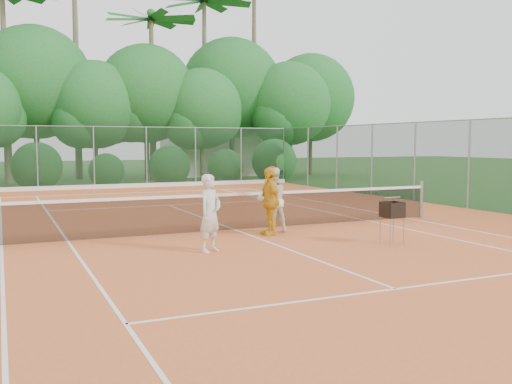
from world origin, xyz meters
TOP-DOWN VIEW (x-y plane):
  - ground at (0.00, 0.00)m, footprint 120.00×120.00m
  - clay_court at (0.00, 0.00)m, footprint 18.00×36.00m
  - club_building at (9.00, 24.00)m, footprint 8.00×5.00m
  - tennis_net at (0.00, 0.00)m, footprint 11.97×0.10m
  - player_white at (-1.57, -2.41)m, footprint 0.70×0.64m
  - player_center_grp at (0.69, -0.65)m, footprint 0.79×0.62m
  - player_yellow at (0.46, -0.98)m, footprint 0.43×0.97m
  - ball_hopper at (2.41, -3.19)m, footprint 0.41×0.41m
  - stray_ball_a at (0.02, 11.72)m, footprint 0.07×0.07m
  - stray_ball_b at (-1.70, 12.54)m, footprint 0.07×0.07m
  - stray_ball_c at (-0.55, 8.38)m, footprint 0.07×0.07m
  - court_markings at (0.00, 0.00)m, footprint 11.03×23.83m
  - fence_back at (0.00, 15.00)m, footprint 18.07×0.07m
  - tropical_treeline at (1.43, 20.22)m, footprint 32.10×8.49m

SIDE VIEW (x-z plane):
  - ground at x=0.00m, z-range 0.00..0.00m
  - clay_court at x=0.00m, z-range 0.00..0.02m
  - court_markings at x=0.00m, z-range 0.02..0.03m
  - stray_ball_a at x=0.02m, z-range 0.02..0.09m
  - stray_ball_b at x=-1.70m, z-range 0.02..0.09m
  - stray_ball_c at x=-0.55m, z-range 0.02..0.09m
  - tennis_net at x=0.00m, z-range -0.02..1.08m
  - ball_hopper at x=2.41m, z-range 0.29..1.23m
  - player_white at x=-1.57m, z-range 0.02..1.62m
  - player_center_grp at x=0.69m, z-range 0.01..1.66m
  - player_yellow at x=0.46m, z-range 0.02..1.66m
  - club_building at x=9.00m, z-range 0.00..3.00m
  - fence_back at x=0.00m, z-range 0.02..3.02m
  - tropical_treeline at x=1.43m, z-range -2.40..12.63m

